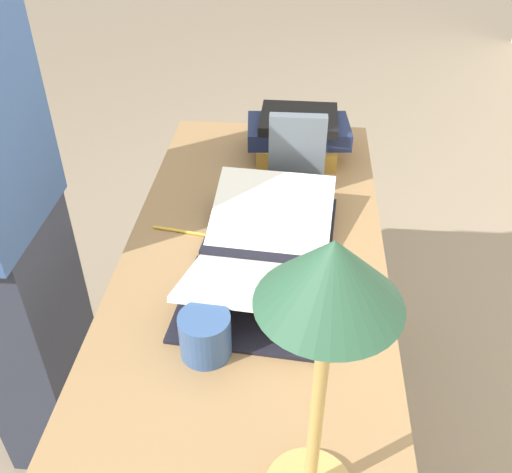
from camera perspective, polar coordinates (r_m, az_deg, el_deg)
name	(u,v)px	position (r m, az deg, el deg)	size (l,w,h in m)	color
ground_plane	(252,467)	(1.81, -0.39, -22.04)	(12.00, 12.00, 0.00)	gray
reading_desk	(251,311)	(1.31, -0.51, -7.42)	(1.44, 0.59, 0.76)	#937047
open_book	(263,252)	(1.24, 0.72, -1.57)	(0.56, 0.33, 0.09)	black
book_stack_tall	(298,135)	(1.64, 4.23, 10.06)	(0.20, 0.30, 0.12)	#BC8933
book_standing_upright	(297,154)	(1.45, 4.11, 8.23)	(0.03, 0.14, 0.21)	slate
reading_lamp	(328,312)	(0.62, 7.17, -7.46)	(0.16, 0.16, 0.46)	tan
coffee_mug	(205,334)	(1.04, -5.14, -9.73)	(0.12, 0.09, 0.09)	#335184
pencil	(182,231)	(1.35, -7.39, 0.51)	(0.03, 0.14, 0.01)	gold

